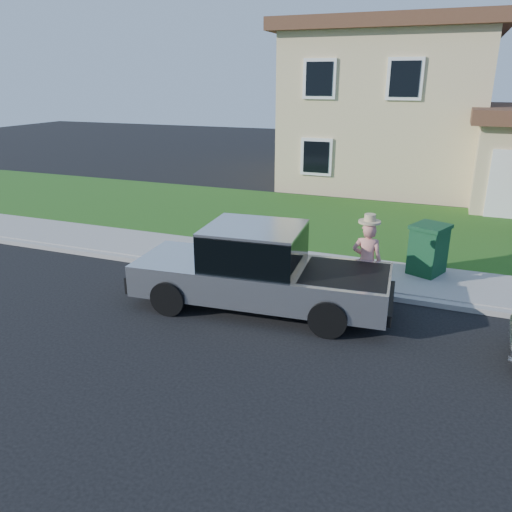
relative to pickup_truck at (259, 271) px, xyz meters
The scene contains 8 objects.
ground 1.79m from the pickup_truck, 70.67° to the right, with size 80.00×80.00×0.00m, color black.
curb 2.21m from the pickup_truck, 42.59° to the left, with size 40.00×0.20×0.12m, color gray.
sidewalk 3.03m from the pickup_truck, 58.63° to the left, with size 40.00×2.00×0.15m, color gray.
lawn 7.21m from the pickup_truck, 77.71° to the left, with size 40.00×7.00×0.10m, color #1E4513.
house 15.18m from the pickup_truck, 82.96° to the left, with size 14.00×11.30×6.85m.
pickup_truck is the anchor object (origin of this frame).
woman 2.35m from the pickup_truck, 31.23° to the left, with size 0.65×0.47×1.94m.
trash_bin 4.37m from the pickup_truck, 42.93° to the left, with size 1.01×1.07×1.21m.
Camera 1 is at (2.90, -7.55, 4.59)m, focal length 35.00 mm.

